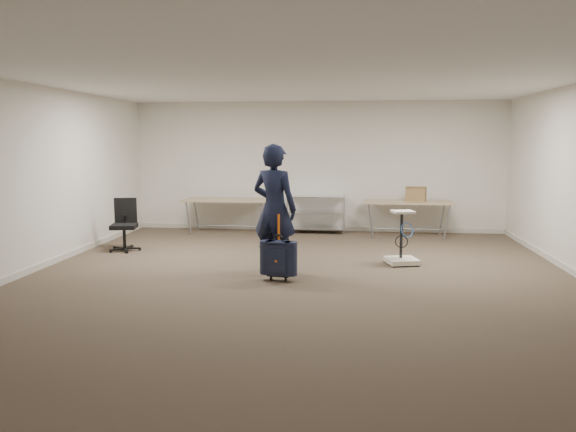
# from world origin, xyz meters

# --- Properties ---
(ground) EXTENTS (9.00, 9.00, 0.00)m
(ground) POSITION_xyz_m (0.00, 0.00, 0.00)
(ground) COLOR #45372A
(ground) RESTS_ON ground
(room_shell) EXTENTS (8.00, 9.00, 9.00)m
(room_shell) POSITION_xyz_m (0.00, 1.38, 0.05)
(room_shell) COLOR silver
(room_shell) RESTS_ON ground
(folding_table_left) EXTENTS (1.80, 0.75, 0.73)m
(folding_table_left) POSITION_xyz_m (-1.90, 3.95, 0.68)
(folding_table_left) COLOR tan
(folding_table_left) RESTS_ON ground
(folding_table_right) EXTENTS (1.80, 0.75, 0.73)m
(folding_table_right) POSITION_xyz_m (1.90, 3.95, 0.68)
(folding_table_right) COLOR tan
(folding_table_right) RESTS_ON ground
(wire_shelf) EXTENTS (1.22, 0.47, 0.80)m
(wire_shelf) POSITION_xyz_m (0.00, 4.20, 0.44)
(wire_shelf) COLOR silver
(wire_shelf) RESTS_ON ground
(person) EXTENTS (0.82, 0.68, 1.92)m
(person) POSITION_xyz_m (-0.39, 0.48, 0.96)
(person) COLOR black
(person) RESTS_ON ground
(suitcase) EXTENTS (0.38, 0.26, 0.95)m
(suitcase) POSITION_xyz_m (-0.26, -0.04, 0.32)
(suitcase) COLOR #151E30
(suitcase) RESTS_ON ground
(office_chair) EXTENTS (0.57, 0.57, 0.93)m
(office_chair) POSITION_xyz_m (-3.30, 1.85, 0.28)
(office_chair) COLOR black
(office_chair) RESTS_ON ground
(equipment_cart) EXTENTS (0.57, 0.57, 0.86)m
(equipment_cart) POSITION_xyz_m (1.56, 1.26, 0.23)
(equipment_cart) COLOR silver
(equipment_cart) RESTS_ON ground
(cardboard_box) EXTENTS (0.45, 0.38, 0.29)m
(cardboard_box) POSITION_xyz_m (2.06, 3.96, 0.88)
(cardboard_box) COLOR #986B47
(cardboard_box) RESTS_ON folding_table_right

